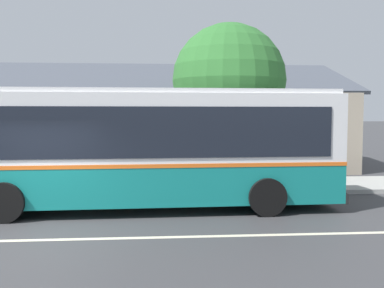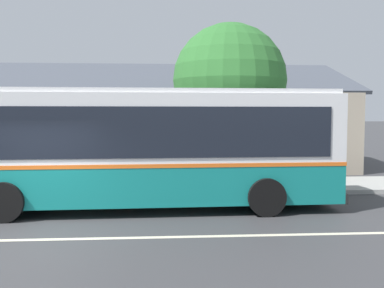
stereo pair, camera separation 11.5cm
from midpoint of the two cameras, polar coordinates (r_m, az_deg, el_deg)
ground_plane at (r=9.85m, az=-21.48°, el=-11.89°), size 300.00×300.00×0.00m
sidewalk_far at (r=15.53m, az=-14.98°, el=-5.69°), size 60.00×3.00×0.15m
lane_divider_stripe at (r=9.85m, az=-21.48°, el=-11.86°), size 60.00×0.16×0.01m
community_building at (r=23.65m, az=-13.49°, el=2.09°), size 25.63×10.90×6.39m
transit_bus at (r=12.01m, az=-8.05°, el=-0.22°), size 11.40×2.98×3.31m
street_tree_primary at (r=16.02m, az=4.74°, el=8.38°), size 4.18×4.18×5.99m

